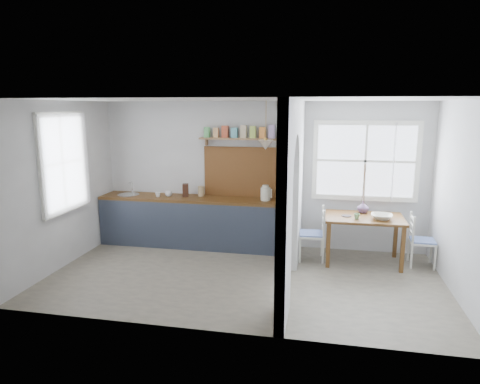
% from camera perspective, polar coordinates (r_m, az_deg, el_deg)
% --- Properties ---
extents(floor, '(5.80, 3.20, 0.01)m').
position_cam_1_polar(floor, '(6.52, 0.48, -11.29)').
color(floor, gray).
rests_on(floor, ground).
extents(ceiling, '(5.80, 3.20, 0.01)m').
position_cam_1_polar(ceiling, '(6.02, 0.52, 12.21)').
color(ceiling, silver).
rests_on(ceiling, walls).
extents(walls, '(5.81, 3.21, 2.60)m').
position_cam_1_polar(walls, '(6.14, 0.50, -0.02)').
color(walls, silver).
rests_on(walls, floor).
extents(partition, '(0.12, 3.20, 2.60)m').
position_cam_1_polar(partition, '(6.07, 7.11, 1.23)').
color(partition, silver).
rests_on(partition, floor).
extents(kitchen_window, '(0.10, 1.16, 1.50)m').
position_cam_1_polar(kitchen_window, '(7.18, -22.64, 3.61)').
color(kitchen_window, white).
rests_on(kitchen_window, walls).
extents(nook_window, '(1.76, 0.10, 1.30)m').
position_cam_1_polar(nook_window, '(7.55, 16.38, 3.98)').
color(nook_window, white).
rests_on(nook_window, walls).
extents(counter, '(3.50, 0.60, 0.90)m').
position_cam_1_polar(counter, '(7.85, -5.82, -3.86)').
color(counter, '#53351A').
rests_on(counter, floor).
extents(sink, '(0.40, 0.40, 0.02)m').
position_cam_1_polar(sink, '(8.20, -14.65, -0.41)').
color(sink, silver).
rests_on(sink, counter).
extents(backsplash, '(1.65, 0.03, 0.90)m').
position_cam_1_polar(backsplash, '(7.69, 1.20, 2.68)').
color(backsplash, brown).
rests_on(backsplash, walls).
extents(shelf, '(1.75, 0.20, 0.21)m').
position_cam_1_polar(shelf, '(7.53, 1.11, 7.56)').
color(shelf, brown).
rests_on(shelf, walls).
extents(pendant_lamp, '(0.26, 0.26, 0.16)m').
position_cam_1_polar(pendant_lamp, '(7.15, 3.44, 6.29)').
color(pendant_lamp, beige).
rests_on(pendant_lamp, ceiling).
extents(utensil_rail, '(0.02, 0.50, 0.02)m').
position_cam_1_polar(utensil_rail, '(6.91, 6.89, 2.45)').
color(utensil_rail, silver).
rests_on(utensil_rail, partition).
extents(dining_table, '(1.23, 0.82, 0.77)m').
position_cam_1_polar(dining_table, '(7.27, 16.09, -6.10)').
color(dining_table, '#53351A').
rests_on(dining_table, floor).
extents(chair_left, '(0.43, 0.43, 0.89)m').
position_cam_1_polar(chair_left, '(7.19, 9.52, -5.47)').
color(chair_left, silver).
rests_on(chair_left, floor).
extents(chair_right, '(0.40, 0.40, 0.84)m').
position_cam_1_polar(chair_right, '(7.42, 23.15, -5.95)').
color(chair_right, silver).
rests_on(chair_right, floor).
extents(kettle, '(0.27, 0.25, 0.27)m').
position_cam_1_polar(kettle, '(7.44, 3.42, -0.09)').
color(kettle, beige).
rests_on(kettle, counter).
extents(mug_a, '(0.12, 0.12, 0.09)m').
position_cam_1_polar(mug_a, '(7.86, -10.90, -0.34)').
color(mug_a, white).
rests_on(mug_a, counter).
extents(mug_b, '(0.17, 0.17, 0.10)m').
position_cam_1_polar(mug_b, '(7.88, -9.50, -0.20)').
color(mug_b, silver).
rests_on(mug_b, counter).
extents(knife_block, '(0.14, 0.17, 0.23)m').
position_cam_1_polar(knife_block, '(7.82, -7.28, 0.24)').
color(knife_block, '#3D2317').
rests_on(knife_block, counter).
extents(jar, '(0.13, 0.13, 0.18)m').
position_cam_1_polar(jar, '(7.81, -5.21, 0.10)').
color(jar, tan).
rests_on(jar, counter).
extents(towel_magenta, '(0.02, 0.03, 0.58)m').
position_cam_1_polar(towel_magenta, '(7.28, 6.49, -6.60)').
color(towel_magenta, '#BA276B').
rests_on(towel_magenta, counter).
extents(towel_orange, '(0.02, 0.03, 0.52)m').
position_cam_1_polar(towel_orange, '(7.23, 6.45, -6.93)').
color(towel_orange, '#E25B25').
rests_on(towel_orange, counter).
extents(bowl, '(0.37, 0.37, 0.08)m').
position_cam_1_polar(bowl, '(7.07, 18.37, -3.15)').
color(bowl, silver).
rests_on(bowl, dining_table).
extents(table_cup, '(0.10, 0.10, 0.09)m').
position_cam_1_polar(table_cup, '(6.97, 15.32, -3.16)').
color(table_cup, '#6DA369').
rests_on(table_cup, dining_table).
extents(plate, '(0.18, 0.18, 0.01)m').
position_cam_1_polar(plate, '(7.12, 14.00, -3.10)').
color(plate, black).
rests_on(plate, dining_table).
extents(vase, '(0.25, 0.25, 0.20)m').
position_cam_1_polar(vase, '(7.39, 16.08, -1.94)').
color(vase, '#553E61').
rests_on(vase, dining_table).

